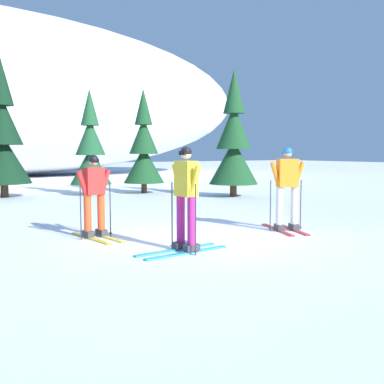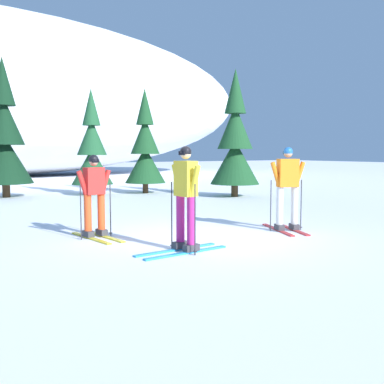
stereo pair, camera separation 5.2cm
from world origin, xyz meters
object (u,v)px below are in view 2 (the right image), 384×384
(skier_yellow_jacket, at_px, (185,197))
(skier_red_jacket, at_px, (94,195))
(pine_tree_center_right, at_px, (145,150))
(pine_tree_far_right, at_px, (235,144))
(pine_tree_center_left, at_px, (4,139))
(skier_orange_jacket, at_px, (287,186))
(pine_tree_center, at_px, (92,151))

(skier_yellow_jacket, bearing_deg, skier_red_jacket, 112.63)
(pine_tree_center_right, relative_size, pine_tree_far_right, 0.89)
(skier_red_jacket, distance_m, pine_tree_center_left, 9.78)
(skier_red_jacket, xyz_separation_m, skier_orange_jacket, (3.88, -1.50, 0.11))
(skier_red_jacket, bearing_deg, pine_tree_far_right, 34.88)
(skier_orange_jacket, xyz_separation_m, pine_tree_center_right, (1.44, 9.99, 0.84))
(skier_orange_jacket, distance_m, pine_tree_center_right, 10.13)
(pine_tree_center, distance_m, pine_tree_far_right, 5.74)
(skier_orange_jacket, height_order, pine_tree_far_right, pine_tree_far_right)
(skier_yellow_jacket, xyz_separation_m, pine_tree_center_right, (4.43, 10.61, 0.86))
(pine_tree_center, relative_size, pine_tree_center_right, 0.98)
(pine_tree_center, bearing_deg, skier_yellow_jacket, -101.64)
(pine_tree_center_left, relative_size, pine_tree_center_right, 1.22)
(skier_red_jacket, bearing_deg, skier_yellow_jacket, -67.37)
(skier_red_jacket, distance_m, skier_yellow_jacket, 2.30)
(pine_tree_center, relative_size, pine_tree_far_right, 0.87)
(skier_red_jacket, xyz_separation_m, pine_tree_center_right, (5.32, 8.49, 0.95))
(pine_tree_far_right, bearing_deg, pine_tree_center_left, 149.89)
(pine_tree_center_right, xyz_separation_m, pine_tree_far_right, (2.27, -3.20, 0.22))
(skier_orange_jacket, relative_size, pine_tree_center, 0.43)
(pine_tree_center, bearing_deg, pine_tree_center_right, -11.43)
(skier_yellow_jacket, height_order, pine_tree_center, pine_tree_center)
(skier_red_jacket, relative_size, pine_tree_center_left, 0.32)
(skier_red_jacket, height_order, pine_tree_far_right, pine_tree_far_right)
(skier_yellow_jacket, relative_size, pine_tree_center, 0.43)
(skier_orange_jacket, relative_size, pine_tree_far_right, 0.38)
(skier_orange_jacket, bearing_deg, pine_tree_center_left, 109.11)
(skier_orange_jacket, distance_m, pine_tree_far_right, 7.81)
(skier_red_jacket, bearing_deg, skier_orange_jacket, -21.21)
(pine_tree_center_right, bearing_deg, skier_orange_jacket, -98.20)
(skier_red_jacket, relative_size, skier_yellow_jacket, 0.91)
(skier_red_jacket, distance_m, pine_tree_center, 9.51)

